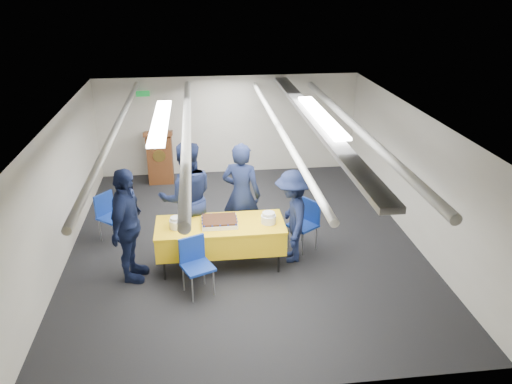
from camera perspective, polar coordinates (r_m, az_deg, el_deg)
ground at (r=8.98m, az=-1.40°, el=-5.69°), size 7.00×7.00×0.00m
room_shell at (r=8.63m, az=-1.17°, el=6.22°), size 6.00×7.00×2.30m
serving_table at (r=8.03m, az=-4.08°, el=-4.99°), size 2.04×0.85×0.77m
sheet_cake at (r=7.90m, az=-4.19°, el=-3.37°), size 0.57×0.44×0.10m
plate_stack_left at (r=7.85m, az=-9.12°, el=-3.51°), size 0.21×0.21×0.18m
plate_stack_right at (r=7.91m, az=1.44°, el=-2.99°), size 0.24×0.24×0.18m
podium at (r=11.51m, az=-10.91°, el=4.04°), size 0.62×0.53×1.25m
chair_near at (r=7.48m, az=-6.97°, el=-7.70°), size 0.55×0.55×0.87m
chair_right at (r=8.61m, az=5.78°, el=-3.17°), size 0.58×0.58×0.87m
chair_left at (r=9.21m, az=-16.47°, el=-2.22°), size 0.59×0.59×0.87m
sailor_a at (r=8.54m, az=-1.67°, el=-0.33°), size 0.80×0.67×1.86m
sailor_b at (r=8.38m, az=-7.88°, el=-0.70°), size 1.04×0.86×1.95m
sailor_c at (r=7.77m, az=-14.47°, el=-3.80°), size 0.66×1.14×1.83m
sailor_d at (r=8.12m, az=4.16°, el=-2.82°), size 0.67×1.06×1.58m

